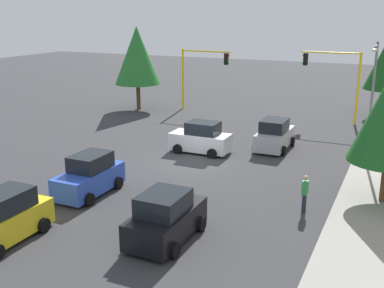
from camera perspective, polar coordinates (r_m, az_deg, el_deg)
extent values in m
plane|color=#353538|center=(27.67, 0.24, -2.21)|extent=(120.00, 120.00, 0.00)
cone|color=silver|center=(20.84, -20.56, -9.51)|extent=(0.01, 1.10, 1.10)
cylinder|color=yellow|center=(38.52, 19.53, 6.34)|extent=(0.18, 0.18, 5.64)
cylinder|color=yellow|center=(38.48, 16.52, 10.60)|extent=(0.12, 4.50, 0.12)
cube|color=black|center=(38.85, 13.66, 9.99)|extent=(0.36, 0.32, 0.96)
sphere|color=red|center=(38.86, 13.43, 10.45)|extent=(0.18, 0.18, 0.18)
sphere|color=yellow|center=(38.89, 13.40, 10.01)|extent=(0.18, 0.18, 0.18)
sphere|color=green|center=(38.92, 13.37, 9.57)|extent=(0.18, 0.18, 0.18)
cylinder|color=yellow|center=(42.58, -1.12, 7.90)|extent=(0.18, 0.18, 5.38)
cylinder|color=yellow|center=(41.37, 1.72, 11.20)|extent=(0.12, 4.50, 0.12)
cube|color=black|center=(40.72, 4.20, 10.27)|extent=(0.36, 0.32, 0.96)
sphere|color=red|center=(40.63, 4.45, 10.68)|extent=(0.18, 0.18, 0.18)
sphere|color=yellow|center=(40.66, 4.44, 10.26)|extent=(0.18, 0.18, 0.18)
sphere|color=green|center=(40.69, 4.43, 9.84)|extent=(0.18, 0.18, 0.18)
cylinder|color=slate|center=(28.44, 20.97, 4.52)|extent=(0.14, 0.14, 7.00)
cylinder|color=slate|center=(27.14, 21.51, 11.02)|extent=(1.80, 0.10, 0.10)
ellipsoid|color=silver|center=(26.26, 21.33, 10.59)|extent=(0.56, 0.28, 0.20)
cylinder|color=brown|center=(42.72, -6.54, 5.88)|extent=(0.36, 0.36, 2.52)
cone|color=#28752D|center=(42.26, -6.69, 10.66)|extent=(4.03, 4.03, 5.03)
cube|color=black|center=(18.42, -3.13, -9.52)|extent=(3.86, 1.80, 1.05)
cube|color=black|center=(17.90, -3.47, -7.14)|extent=(2.01, 1.58, 0.76)
cylinder|color=black|center=(19.95, -3.96, -8.69)|extent=(0.60, 0.20, 0.60)
cylinder|color=black|center=(19.18, 1.15, -9.71)|extent=(0.60, 0.20, 0.60)
cylinder|color=black|center=(18.11, -7.66, -11.49)|extent=(0.60, 0.20, 0.60)
cylinder|color=black|center=(17.26, -2.12, -12.81)|extent=(0.60, 0.20, 0.60)
cube|color=yellow|center=(19.63, -21.94, -9.06)|extent=(3.90, 1.61, 1.05)
cube|color=black|center=(19.41, -21.80, -6.43)|extent=(2.03, 1.42, 0.76)
cylinder|color=black|center=(19.98, -17.56, -9.40)|extent=(0.60, 0.20, 0.60)
cylinder|color=black|center=(21.12, -21.10, -8.35)|extent=(0.60, 0.20, 0.60)
cube|color=#B2B5BA|center=(30.61, 10.00, 0.67)|extent=(3.84, 1.70, 1.05)
cube|color=black|center=(30.20, 9.98, 2.24)|extent=(2.00, 1.50, 0.76)
cylinder|color=black|center=(32.05, 8.95, 0.68)|extent=(0.60, 0.20, 0.60)
cylinder|color=black|center=(31.62, 12.12, 0.31)|extent=(0.60, 0.20, 0.60)
cylinder|color=black|center=(29.84, 7.67, -0.40)|extent=(0.60, 0.20, 0.60)
cylinder|color=black|center=(29.39, 11.07, -0.81)|extent=(0.60, 0.20, 0.60)
cube|color=blue|center=(23.26, -12.40, -4.36)|extent=(3.84, 1.63, 1.05)
cube|color=black|center=(23.11, -12.25, -2.10)|extent=(2.00, 1.44, 0.76)
cylinder|color=black|center=(22.02, -12.36, -6.62)|extent=(0.60, 0.20, 0.60)
cylinder|color=black|center=(23.07, -15.87, -5.81)|extent=(0.60, 0.20, 0.60)
cylinder|color=black|center=(23.81, -8.93, -4.69)|extent=(0.60, 0.20, 0.60)
cylinder|color=black|center=(24.78, -12.32, -4.04)|extent=(0.60, 0.20, 0.60)
cube|color=white|center=(29.41, 1.01, 0.29)|extent=(1.63, 3.74, 1.05)
cube|color=black|center=(29.10, 1.35, 1.96)|extent=(1.43, 1.95, 0.76)
cylinder|color=black|center=(29.23, -1.77, -0.61)|extent=(0.20, 0.60, 0.60)
cylinder|color=black|center=(30.74, -0.32, 0.23)|extent=(0.20, 0.60, 0.60)
cylinder|color=black|center=(28.31, 2.44, -1.17)|extent=(0.20, 0.60, 0.60)
cylinder|color=black|center=(29.86, 3.72, -0.28)|extent=(0.20, 0.60, 0.60)
cylinder|color=#262638|center=(21.33, 13.41, -7.07)|extent=(0.16, 0.16, 0.85)
cylinder|color=#262638|center=(21.52, 13.52, -6.88)|extent=(0.16, 0.16, 0.85)
cube|color=green|center=(21.16, 13.59, -5.16)|extent=(0.40, 0.24, 0.60)
sphere|color=tan|center=(21.01, 13.67, -4.04)|extent=(0.22, 0.22, 0.22)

